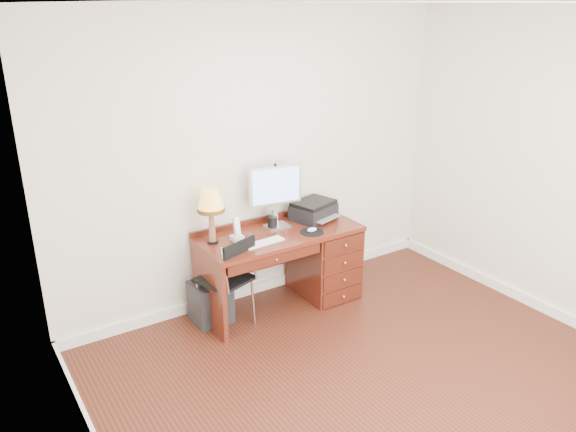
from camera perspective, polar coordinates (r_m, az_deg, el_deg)
ground at (r=4.50m, az=9.12°, el=-16.29°), size 4.00×4.00×0.00m
room_shell at (r=4.87m, az=4.13°, el=-12.19°), size 4.00×4.00×4.00m
desk at (r=5.41m, az=2.07°, el=-4.21°), size 1.50×0.67×0.75m
monitor at (r=5.12m, az=-1.32°, el=2.79°), size 0.50×0.19×0.58m
keyboard at (r=4.87m, az=-2.47°, el=-2.70°), size 0.38×0.13×0.01m
mouse_pad at (r=5.10m, az=2.45°, el=-1.53°), size 0.22×0.22×0.04m
printer at (r=5.40m, az=2.59°, el=0.62°), size 0.47×0.41×0.18m
leg_lamp at (r=4.79m, az=-7.85°, el=1.22°), size 0.24×0.24×0.49m
phone at (r=4.92m, az=-5.21°, el=-1.81°), size 0.10×0.10×0.21m
pen_cup at (r=5.17m, az=-1.59°, el=-0.67°), size 0.09×0.09×0.11m
chair at (r=4.85m, az=-6.15°, el=-5.96°), size 0.51×0.52×0.86m
equipment_box at (r=5.14m, az=-7.89°, el=-8.62°), size 0.33×0.33×0.38m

